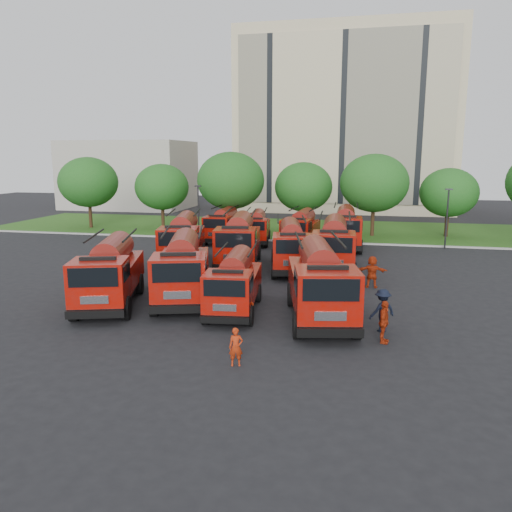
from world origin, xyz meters
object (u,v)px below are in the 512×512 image
at_px(firefighter_3, 381,331).
at_px(firefighter_5, 371,287).
at_px(fire_truck_5, 239,240).
at_px(firefighter_1, 246,324).
at_px(fire_truck_2, 235,282).
at_px(fire_truck_3, 320,282).
at_px(fire_truck_8, 223,225).
at_px(firefighter_4, 177,293).
at_px(fire_truck_1, 183,268).
at_px(fire_truck_11, 345,227).
at_px(fire_truck_4, 183,239).
at_px(fire_truck_6, 291,246).
at_px(fire_truck_0, 110,272).
at_px(fire_truck_10, 301,229).
at_px(fire_truck_9, 256,227).
at_px(firefighter_0, 236,365).
at_px(fire_truck_7, 334,245).
at_px(firefighter_2, 383,343).

height_order(firefighter_3, firefighter_5, firefighter_3).
bearing_deg(fire_truck_5, firefighter_1, -83.50).
distance_m(fire_truck_2, fire_truck_3, 4.37).
distance_m(fire_truck_8, firefighter_4, 18.28).
relative_size(fire_truck_1, fire_truck_11, 1.06).
bearing_deg(fire_truck_11, firefighter_1, -101.67).
distance_m(fire_truck_4, fire_truck_6, 8.15).
bearing_deg(fire_truck_4, fire_truck_5, -11.98).
relative_size(fire_truck_0, fire_truck_8, 1.19).
xyz_separation_m(fire_truck_10, firefighter_1, (0.03, -21.05, -1.58)).
relative_size(fire_truck_5, fire_truck_11, 1.07).
bearing_deg(fire_truck_5, firefighter_4, -110.23).
distance_m(fire_truck_1, fire_truck_9, 18.84).
distance_m(firefighter_0, firefighter_1, 4.71).
xyz_separation_m(fire_truck_2, firefighter_4, (-4.05, 2.40, -1.47)).
bearing_deg(firefighter_3, firefighter_0, 7.63).
distance_m(fire_truck_11, firefighter_5, 13.51).
bearing_deg(firefighter_4, fire_truck_3, -152.35).
xyz_separation_m(fire_truck_10, firefighter_5, (5.88, -12.93, -1.58)).
height_order(fire_truck_0, fire_truck_9, fire_truck_0).
xyz_separation_m(fire_truck_2, firefighter_5, (6.90, 6.12, -1.47)).
xyz_separation_m(fire_truck_4, firefighter_5, (13.53, -4.32, -1.78)).
distance_m(fire_truck_1, fire_truck_10, 18.29).
height_order(fire_truck_3, fire_truck_5, fire_truck_5).
height_order(fire_truck_6, fire_truck_8, fire_truck_6).
bearing_deg(fire_truck_5, fire_truck_7, -11.76).
bearing_deg(firefighter_5, fire_truck_0, 27.28).
height_order(fire_truck_7, fire_truck_10, fire_truck_7).
xyz_separation_m(fire_truck_1, firefighter_4, (-0.81, 1.14, -1.77)).
bearing_deg(fire_truck_2, fire_truck_1, 152.33).
xyz_separation_m(fire_truck_8, fire_truck_10, (7.40, -1.42, 0.06)).
height_order(fire_truck_2, fire_truck_6, fire_truck_6).
bearing_deg(fire_truck_5, fire_truck_4, 172.77).
xyz_separation_m(firefighter_0, firefighter_4, (-5.83, 9.06, 0.00)).
relative_size(fire_truck_5, firefighter_2, 4.50).
distance_m(fire_truck_7, firefighter_1, 12.81).
height_order(fire_truck_1, firefighter_4, fire_truck_1).
relative_size(fire_truck_0, fire_truck_5, 0.97).
xyz_separation_m(firefighter_2, firefighter_4, (-11.32, 5.51, 0.00)).
bearing_deg(fire_truck_4, firefighter_0, -77.49).
height_order(fire_truck_9, firefighter_0, fire_truck_9).
bearing_deg(firefighter_0, fire_truck_9, 85.37).
height_order(fire_truck_4, firefighter_2, fire_truck_4).
height_order(fire_truck_3, firefighter_3, fire_truck_3).
height_order(fire_truck_0, fire_truck_7, fire_truck_7).
distance_m(fire_truck_0, fire_truck_10, 20.84).
height_order(fire_truck_1, firefighter_3, fire_truck_1).
bearing_deg(firefighter_5, fire_truck_10, -63.52).
height_order(firefighter_2, firefighter_3, firefighter_3).
xyz_separation_m(fire_truck_5, fire_truck_10, (3.44, 8.48, -0.23)).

